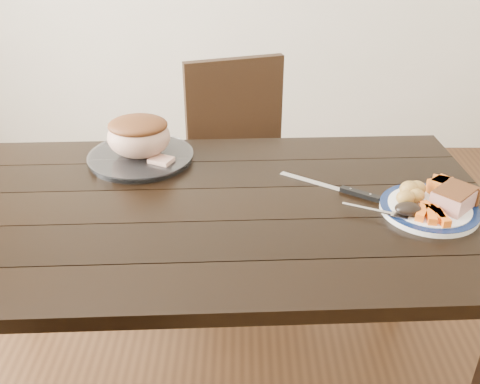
{
  "coord_description": "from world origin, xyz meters",
  "views": [
    {
      "loc": [
        0.08,
        -1.29,
        1.52
      ],
      "look_at": [
        0.08,
        -0.02,
        0.8
      ],
      "focal_mm": 40.0,
      "sensor_mm": 36.0,
      "label": 1
    }
  ],
  "objects_px": {
    "dining_table": "(213,231)",
    "dinner_plate": "(429,209)",
    "serving_platter": "(141,158)",
    "pork_slice": "(454,199)",
    "fork": "(380,212)",
    "carving_knife": "(347,191)",
    "chair_far": "(242,161)",
    "roast_joint": "(139,137)"
  },
  "relations": [
    {
      "from": "dining_table",
      "to": "roast_joint",
      "type": "height_order",
      "value": "roast_joint"
    },
    {
      "from": "dining_table",
      "to": "chair_far",
      "type": "xyz_separation_m",
      "value": [
        0.09,
        0.73,
        -0.13
      ]
    },
    {
      "from": "fork",
      "to": "roast_joint",
      "type": "xyz_separation_m",
      "value": [
        -0.7,
        0.35,
        0.06
      ]
    },
    {
      "from": "dinner_plate",
      "to": "fork",
      "type": "xyz_separation_m",
      "value": [
        -0.14,
        -0.03,
        0.01
      ]
    },
    {
      "from": "carving_knife",
      "to": "chair_far",
      "type": "bearing_deg",
      "value": 147.5
    },
    {
      "from": "dining_table",
      "to": "serving_platter",
      "type": "xyz_separation_m",
      "value": [
        -0.25,
        0.28,
        0.1
      ]
    },
    {
      "from": "pork_slice",
      "to": "dinner_plate",
      "type": "bearing_deg",
      "value": 175.24
    },
    {
      "from": "serving_platter",
      "to": "fork",
      "type": "distance_m",
      "value": 0.78
    },
    {
      "from": "dining_table",
      "to": "chair_far",
      "type": "bearing_deg",
      "value": 83.27
    },
    {
      "from": "dining_table",
      "to": "serving_platter",
      "type": "height_order",
      "value": "serving_platter"
    },
    {
      "from": "serving_platter",
      "to": "carving_knife",
      "type": "distance_m",
      "value": 0.67
    },
    {
      "from": "serving_platter",
      "to": "carving_knife",
      "type": "xyz_separation_m",
      "value": [
        0.64,
        -0.21,
        -0.0
      ]
    },
    {
      "from": "roast_joint",
      "to": "carving_knife",
      "type": "bearing_deg",
      "value": -18.32
    },
    {
      "from": "fork",
      "to": "carving_knife",
      "type": "distance_m",
      "value": 0.15
    },
    {
      "from": "serving_platter",
      "to": "pork_slice",
      "type": "xyz_separation_m",
      "value": [
        0.9,
        -0.32,
        0.04
      ]
    },
    {
      "from": "dining_table",
      "to": "pork_slice",
      "type": "xyz_separation_m",
      "value": [
        0.66,
        -0.04,
        0.14
      ]
    },
    {
      "from": "chair_far",
      "to": "serving_platter",
      "type": "distance_m",
      "value": 0.61
    },
    {
      "from": "pork_slice",
      "to": "fork",
      "type": "xyz_separation_m",
      "value": [
        -0.2,
        -0.03,
        -0.02
      ]
    },
    {
      "from": "chair_far",
      "to": "pork_slice",
      "type": "distance_m",
      "value": 1.0
    },
    {
      "from": "roast_joint",
      "to": "carving_knife",
      "type": "distance_m",
      "value": 0.68
    },
    {
      "from": "dinner_plate",
      "to": "serving_platter",
      "type": "distance_m",
      "value": 0.9
    },
    {
      "from": "dinner_plate",
      "to": "fork",
      "type": "height_order",
      "value": "fork"
    },
    {
      "from": "fork",
      "to": "carving_knife",
      "type": "relative_size",
      "value": 0.61
    },
    {
      "from": "dining_table",
      "to": "serving_platter",
      "type": "bearing_deg",
      "value": 131.36
    },
    {
      "from": "chair_far",
      "to": "fork",
      "type": "bearing_deg",
      "value": 97.01
    },
    {
      "from": "dining_table",
      "to": "dinner_plate",
      "type": "relative_size",
      "value": 6.18
    },
    {
      "from": "dinner_plate",
      "to": "carving_knife",
      "type": "distance_m",
      "value": 0.23
    },
    {
      "from": "roast_joint",
      "to": "carving_knife",
      "type": "relative_size",
      "value": 0.72
    },
    {
      "from": "fork",
      "to": "carving_knife",
      "type": "xyz_separation_m",
      "value": [
        -0.06,
        0.14,
        -0.01
      ]
    },
    {
      "from": "chair_far",
      "to": "dinner_plate",
      "type": "xyz_separation_m",
      "value": [
        0.51,
        -0.77,
        0.23
      ]
    },
    {
      "from": "serving_platter",
      "to": "roast_joint",
      "type": "xyz_separation_m",
      "value": [
        0.0,
        0.0,
        0.07
      ]
    },
    {
      "from": "fork",
      "to": "chair_far",
      "type": "bearing_deg",
      "value": 138.32
    },
    {
      "from": "serving_platter",
      "to": "pork_slice",
      "type": "distance_m",
      "value": 0.96
    },
    {
      "from": "carving_knife",
      "to": "dining_table",
      "type": "bearing_deg",
      "value": -137.56
    },
    {
      "from": "dinner_plate",
      "to": "carving_knife",
      "type": "relative_size",
      "value": 0.95
    },
    {
      "from": "dining_table",
      "to": "chair_far",
      "type": "distance_m",
      "value": 0.75
    },
    {
      "from": "chair_far",
      "to": "fork",
      "type": "height_order",
      "value": "chair_far"
    },
    {
      "from": "serving_platter",
      "to": "chair_far",
      "type": "bearing_deg",
      "value": 53.9
    },
    {
      "from": "dining_table",
      "to": "dinner_plate",
      "type": "bearing_deg",
      "value": -3.72
    },
    {
      "from": "serving_platter",
      "to": "carving_knife",
      "type": "relative_size",
      "value": 1.19
    },
    {
      "from": "chair_far",
      "to": "roast_joint",
      "type": "xyz_separation_m",
      "value": [
        -0.33,
        -0.46,
        0.31
      ]
    },
    {
      "from": "dining_table",
      "to": "pork_slice",
      "type": "distance_m",
      "value": 0.67
    }
  ]
}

